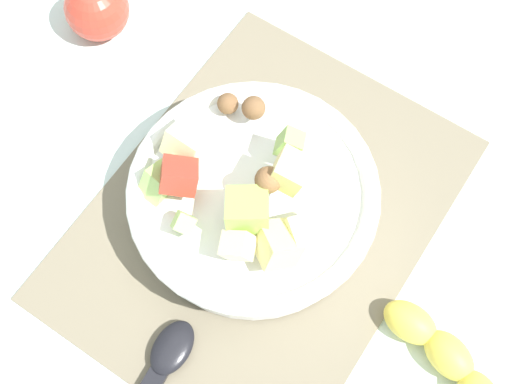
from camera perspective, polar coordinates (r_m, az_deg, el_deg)
The scene contains 6 objects.
ground_plane at distance 0.75m, azimuth 0.46°, elevation -2.10°, with size 2.40×2.40×0.00m, color silver.
placemat at distance 0.75m, azimuth 0.46°, elevation -2.01°, with size 0.42×0.32×0.01m, color #756B56.
salad_bowl at distance 0.71m, azimuth -0.10°, elevation -0.19°, with size 0.25×0.25×0.12m.
serving_spoon at distance 0.70m, azimuth -8.15°, elevation -14.59°, with size 0.19×0.04×0.01m.
whole_apple at distance 0.86m, azimuth -12.54°, elevation 14.03°, with size 0.07×0.07×0.09m.
banana_whole at distance 0.71m, azimuth 14.86°, elevation -12.67°, with size 0.08×0.15×0.04m.
Camera 1 is at (-0.23, -0.15, 0.70)m, focal length 50.32 mm.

